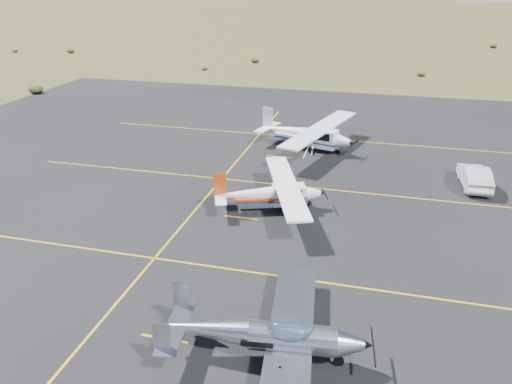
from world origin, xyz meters
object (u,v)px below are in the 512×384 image
at_px(aircraft_plain, 307,133).
at_px(sedan, 475,176).
at_px(aircraft_low_wing, 269,336).
at_px(aircraft_cessna, 270,193).

distance_m(aircraft_plain, sedan, 13.26).
xyz_separation_m(aircraft_plain, sedan, (12.27, -5.00, -0.58)).
relative_size(aircraft_low_wing, sedan, 2.31).
bearing_deg(sedan, aircraft_cessna, 25.51).
bearing_deg(sedan, aircraft_plain, -25.52).
relative_size(aircraft_plain, sedan, 2.60).
xyz_separation_m(aircraft_cessna, sedan, (12.56, 6.92, -0.35)).
bearing_deg(aircraft_cessna, aircraft_low_wing, -97.06).
relative_size(aircraft_cessna, aircraft_plain, 0.82).
distance_m(aircraft_low_wing, sedan, 21.80).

